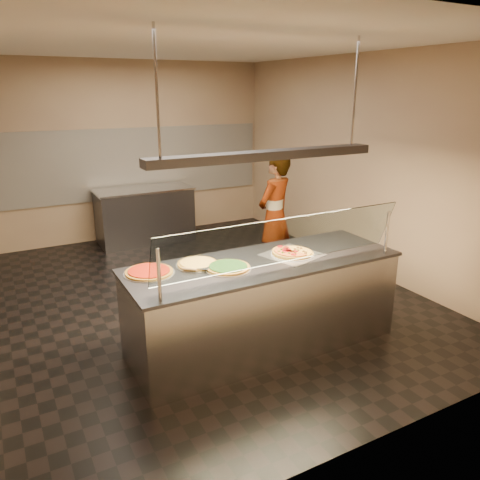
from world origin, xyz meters
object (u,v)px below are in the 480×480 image
perforated_tray (292,254)px  half_pizza_pepperoni (284,253)px  pizza_cheese (197,263)px  prep_table (145,215)px  pizza_tomato (149,272)px  pizza_spatula (195,268)px  pizza_spinach (228,267)px  worker (275,215)px  heat_lamp_housing (266,155)px  serving_counter (263,304)px  sneeze_guard (284,241)px  half_pizza_sausage (301,251)px

perforated_tray → half_pizza_pepperoni: size_ratio=1.37×
pizza_cheese → prep_table: (0.63, 3.76, -0.48)m
pizza_tomato → pizza_spatula: bearing=-20.4°
pizza_spatula → perforated_tray: bearing=-3.3°
pizza_spinach → pizza_cheese: pizza_spinach is taller
pizza_cheese → worker: bearing=38.9°
pizza_spatula → heat_lamp_housing: 1.21m
serving_counter → heat_lamp_housing: bearing=0.0°
serving_counter → sneeze_guard: sneeze_guard is taller
pizza_spinach → worker: 2.30m
serving_counter → worker: size_ratio=1.59×
half_pizza_sausage → pizza_spatula: bearing=176.9°
perforated_tray → serving_counter: bearing=-178.4°
sneeze_guard → prep_table: size_ratio=1.55×
half_pizza_sausage → worker: bearing=66.0°
half_pizza_sausage → worker: size_ratio=0.26×
pizza_tomato → heat_lamp_housing: 1.50m
pizza_cheese → sneeze_guard: bearing=-41.6°
perforated_tray → prep_table: bearing=94.7°
pizza_cheese → prep_table: pizza_cheese is taller
serving_counter → half_pizza_sausage: 0.66m
perforated_tray → half_pizza_pepperoni: 0.10m
pizza_tomato → heat_lamp_housing: size_ratio=0.20×
half_pizza_pepperoni → prep_table: size_ratio=0.28×
pizza_spatula → heat_lamp_housing: bearing=-5.6°
sneeze_guard → pizza_spatula: size_ratio=8.71×
perforated_tray → half_pizza_sausage: 0.10m
pizza_tomato → pizza_cheese: bearing=-1.1°
pizza_spinach → worker: worker is taller
perforated_tray → pizza_cheese: 0.98m
serving_counter → pizza_spatula: pizza_spatula is taller
pizza_spinach → pizza_tomato: bearing=160.4°
pizza_spatula → prep_table: pizza_spatula is taller
half_pizza_sausage → pizza_tomato: bearing=172.2°
perforated_tray → pizza_spatula: size_ratio=2.18×
sneeze_guard → prep_table: 4.37m
half_pizza_sausage → pizza_tomato: 1.54m
prep_table → worker: bearing=-63.6°
half_pizza_sausage → worker: (0.73, 1.64, -0.10)m
sneeze_guard → half_pizza_pepperoni: bearing=55.9°
half_pizza_sausage → pizza_spinach: half_pizza_sausage is taller
pizza_tomato → worker: worker is taller
sneeze_guard → worker: size_ratio=1.45×
half_pizza_pepperoni → worker: bearing=60.5°
pizza_spatula → prep_table: 3.99m
serving_counter → perforated_tray: perforated_tray is taller
pizza_tomato → sneeze_guard: bearing=-27.1°
pizza_spinach → prep_table: bearing=84.0°
pizza_cheese → heat_lamp_housing: 1.20m
pizza_spatula → pizza_cheese: bearing=60.6°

